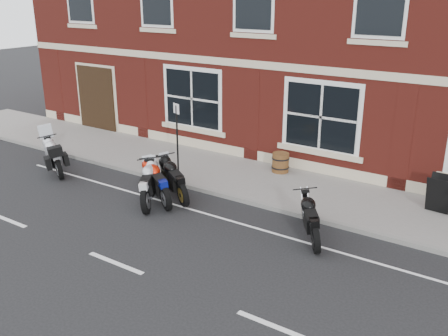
# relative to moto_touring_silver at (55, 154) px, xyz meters

# --- Properties ---
(ground) EXTENTS (80.00, 80.00, 0.00)m
(ground) POSITION_rel_moto_touring_silver_xyz_m (5.95, -0.19, -0.59)
(ground) COLOR black
(ground) RESTS_ON ground
(sidewalk) EXTENTS (30.00, 3.00, 0.12)m
(sidewalk) POSITION_rel_moto_touring_silver_xyz_m (5.95, 2.81, -0.53)
(sidewalk) COLOR slate
(sidewalk) RESTS_ON ground
(kerb) EXTENTS (30.00, 0.16, 0.12)m
(kerb) POSITION_rel_moto_touring_silver_xyz_m (5.95, 1.23, -0.53)
(kerb) COLOR slate
(kerb) RESTS_ON ground
(moto_touring_silver) EXTENTS (2.00, 1.20, 1.45)m
(moto_touring_silver) POSITION_rel_moto_touring_silver_xyz_m (0.00, 0.00, 0.00)
(moto_touring_silver) COLOR black
(moto_touring_silver) RESTS_ON ground
(moto_sport_red) EXTENTS (1.95, 1.32, 1.00)m
(moto_sport_red) POSITION_rel_moto_touring_silver_xyz_m (4.39, 0.08, -0.02)
(moto_sport_red) COLOR black
(moto_sport_red) RESTS_ON ground
(moto_sport_black) EXTENTS (1.94, 1.34, 1.00)m
(moto_sport_black) POSITION_rel_moto_touring_silver_xyz_m (4.62, 0.56, -0.02)
(moto_sport_black) COLOR black
(moto_sport_black) RESTS_ON ground
(moto_sport_silver) EXTENTS (1.32, 1.98, 1.01)m
(moto_sport_silver) POSITION_rel_moto_touring_silver_xyz_m (4.33, -0.13, -0.01)
(moto_sport_silver) COLOR black
(moto_sport_silver) RESTS_ON ground
(moto_naked_black) EXTENTS (1.28, 1.84, 0.95)m
(moto_naked_black) POSITION_rel_moto_touring_silver_xyz_m (9.01, 0.37, -0.05)
(moto_naked_black) COLOR black
(moto_naked_black) RESTS_ON ground
(a_board_sign) EXTENTS (0.62, 0.44, 0.99)m
(a_board_sign) POSITION_rel_moto_touring_silver_xyz_m (11.29, 3.36, 0.02)
(a_board_sign) COLOR black
(a_board_sign) RESTS_ON sidewalk
(barrel_planter) EXTENTS (0.57, 0.57, 0.63)m
(barrel_planter) POSITION_rel_moto_touring_silver_xyz_m (6.39, 3.76, -0.16)
(barrel_planter) COLOR #442B12
(barrel_planter) RESTS_ON sidewalk
(parking_sign) EXTENTS (0.30, 0.13, 2.25)m
(parking_sign) POSITION_rel_moto_touring_silver_xyz_m (3.63, 1.94, 0.83)
(parking_sign) COLOR black
(parking_sign) RESTS_ON sidewalk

